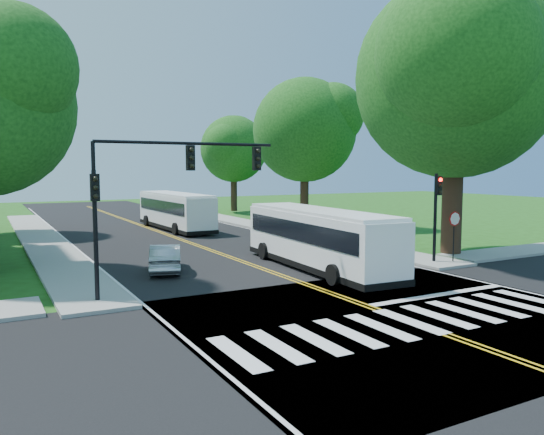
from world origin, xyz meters
TOP-DOWN VIEW (x-y plane):
  - ground at (0.00, 0.00)m, footprint 140.00×140.00m
  - road at (0.00, 18.00)m, footprint 14.00×96.00m
  - cross_road at (0.00, 0.00)m, footprint 60.00×12.00m
  - center_line at (0.00, 22.00)m, footprint 0.36×70.00m
  - edge_line_w at (-6.80, 22.00)m, footprint 0.12×70.00m
  - edge_line_e at (6.80, 22.00)m, footprint 0.12×70.00m
  - crosswalk at (0.00, -0.50)m, footprint 12.60×3.00m
  - stop_bar at (3.50, 1.60)m, footprint 6.60×0.40m
  - sidewalk_nw at (-8.30, 25.00)m, footprint 2.60×40.00m
  - sidewalk_ne at (8.30, 25.00)m, footprint 2.60×40.00m
  - tree_ne_big at (11.00, 8.00)m, footprint 10.80×10.80m
  - tree_east_mid at (11.50, 24.00)m, footprint 8.40×8.40m
  - tree_east_far at (12.50, 40.00)m, footprint 7.20×7.20m
  - signal_nw at (-5.86, 6.43)m, footprint 7.15×0.46m
  - signal_ne at (8.20, 6.44)m, footprint 0.30×0.46m
  - stop_sign at (9.00, 5.98)m, footprint 0.76×0.08m
  - bus_lead at (2.29, 8.15)m, footprint 3.16×11.19m
  - bus_follow at (1.60, 27.27)m, footprint 2.92×11.13m
  - hatchback at (-4.29, 11.02)m, footprint 2.50×4.13m
  - suv at (5.43, 14.75)m, footprint 3.50×5.18m
  - dark_sedan at (5.85, 14.95)m, footprint 2.42×4.11m

SIDE VIEW (x-z plane):
  - ground at x=0.00m, z-range 0.00..0.00m
  - road at x=0.00m, z-range 0.00..0.01m
  - cross_road at x=0.00m, z-range 0.00..0.01m
  - center_line at x=0.00m, z-range 0.01..0.02m
  - edge_line_w at x=-6.80m, z-range 0.01..0.02m
  - edge_line_e at x=6.80m, z-range 0.01..0.02m
  - crosswalk at x=0.00m, z-range 0.01..0.02m
  - stop_bar at x=3.50m, z-range 0.01..0.02m
  - sidewalk_nw at x=-8.30m, z-range 0.00..0.15m
  - sidewalk_ne at x=8.30m, z-range 0.00..0.15m
  - dark_sedan at x=5.85m, z-range 0.01..1.13m
  - hatchback at x=-4.29m, z-range 0.01..1.30m
  - suv at x=5.43m, z-range 0.01..1.33m
  - bus_lead at x=2.29m, z-range 0.09..2.95m
  - bus_follow at x=1.60m, z-range 0.09..2.95m
  - stop_sign at x=9.00m, z-range 0.77..3.30m
  - signal_ne at x=8.20m, z-range 0.76..5.16m
  - signal_nw at x=-5.86m, z-range 1.55..7.21m
  - tree_east_far at x=12.50m, z-range 1.69..12.03m
  - tree_east_mid at x=11.50m, z-range 1.89..13.82m
  - tree_ne_big at x=11.00m, z-range 2.17..17.08m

